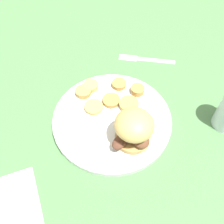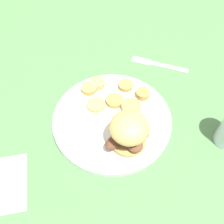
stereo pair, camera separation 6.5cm
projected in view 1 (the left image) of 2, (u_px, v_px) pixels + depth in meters
The scene contains 12 objects.
ground_plane at pixel (112, 122), 0.69m from camera, with size 4.00×4.00×0.00m, color #4C7A47.
dinner_plate at pixel (112, 119), 0.68m from camera, with size 0.31×0.31×0.02m.
sandwich at pixel (134, 129), 0.60m from camera, with size 0.12×0.10×0.09m.
potato_round_0 at pixel (111, 100), 0.70m from camera, with size 0.05×0.05×0.01m, color #BC8942.
potato_round_1 at pixel (129, 104), 0.69m from camera, with size 0.05×0.05×0.01m, color tan.
potato_round_2 at pixel (94, 107), 0.69m from camera, with size 0.05×0.05×0.01m, color tan.
potato_round_3 at pixel (83, 92), 0.71m from camera, with size 0.04×0.04×0.01m, color tan.
potato_round_4 at pixel (119, 84), 0.73m from camera, with size 0.04×0.04×0.01m, color #BC8942.
potato_round_5 at pixel (138, 90), 0.72m from camera, with size 0.04×0.04×0.02m, color #BC8942.
potato_round_6 at pixel (91, 86), 0.73m from camera, with size 0.04×0.04×0.01m, color tan.
fork at pixel (146, 59), 0.82m from camera, with size 0.17×0.09×0.00m.
napkin at pixel (18, 201), 0.56m from camera, with size 0.13×0.09×0.01m, color white.
Camera 1 is at (-0.11, -0.36, 0.57)m, focal length 42.00 mm.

